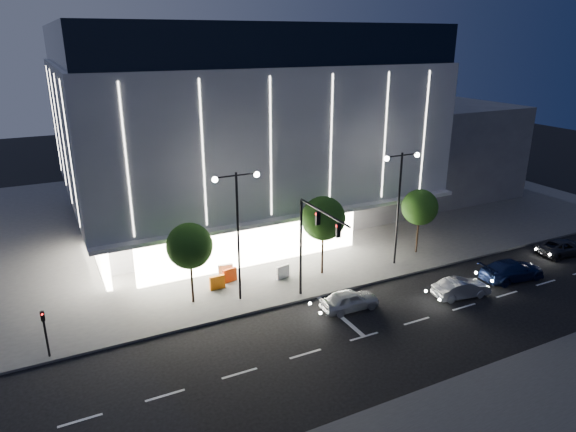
{
  "coord_description": "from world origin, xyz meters",
  "views": [
    {
      "loc": [
        -13.99,
        -23.32,
        16.97
      ],
      "look_at": [
        1.33,
        7.39,
        5.0
      ],
      "focal_mm": 32.0,
      "sensor_mm": 36.0,
      "label": 1
    }
  ],
  "objects_px": {
    "tree_mid": "(323,221)",
    "car_third": "(512,270)",
    "car_second": "(461,288)",
    "car_fourth": "(563,247)",
    "tree_right": "(420,209)",
    "barrier_a": "(217,282)",
    "traffic_mast": "(312,235)",
    "street_lamp_east": "(399,192)",
    "barrier_b": "(226,271)",
    "barrier_d": "(283,272)",
    "ped_signal_far": "(45,329)",
    "barrier_c": "(230,275)",
    "car_lead": "(350,300)",
    "street_lamp_west": "(238,218)",
    "tree_left": "(190,248)"
  },
  "relations": [
    {
      "from": "barrier_d",
      "to": "car_third",
      "type": "bearing_deg",
      "value": -39.22
    },
    {
      "from": "barrier_a",
      "to": "barrier_d",
      "type": "height_order",
      "value": "same"
    },
    {
      "from": "tree_right",
      "to": "car_third",
      "type": "distance_m",
      "value": 8.24
    },
    {
      "from": "traffic_mast",
      "to": "ped_signal_far",
      "type": "relative_size",
      "value": 2.36
    },
    {
      "from": "tree_right",
      "to": "car_lead",
      "type": "relative_size",
      "value": 1.38
    },
    {
      "from": "tree_mid",
      "to": "car_second",
      "type": "distance_m",
      "value": 10.64
    },
    {
      "from": "traffic_mast",
      "to": "tree_mid",
      "type": "height_order",
      "value": "traffic_mast"
    },
    {
      "from": "traffic_mast",
      "to": "barrier_b",
      "type": "height_order",
      "value": "traffic_mast"
    },
    {
      "from": "street_lamp_east",
      "to": "tree_mid",
      "type": "relative_size",
      "value": 1.46
    },
    {
      "from": "barrier_c",
      "to": "barrier_d",
      "type": "xyz_separation_m",
      "value": [
        3.69,
        -1.2,
        0.0
      ]
    },
    {
      "from": "tree_right",
      "to": "barrier_c",
      "type": "relative_size",
      "value": 5.01
    },
    {
      "from": "barrier_b",
      "to": "barrier_d",
      "type": "relative_size",
      "value": 1.0
    },
    {
      "from": "barrier_c",
      "to": "barrier_b",
      "type": "bearing_deg",
      "value": 79.18
    },
    {
      "from": "tree_mid",
      "to": "car_third",
      "type": "distance_m",
      "value": 14.45
    },
    {
      "from": "traffic_mast",
      "to": "car_fourth",
      "type": "relative_size",
      "value": 1.55
    },
    {
      "from": "street_lamp_west",
      "to": "street_lamp_east",
      "type": "height_order",
      "value": "same"
    },
    {
      "from": "street_lamp_east",
      "to": "car_third",
      "type": "height_order",
      "value": "street_lamp_east"
    },
    {
      "from": "tree_left",
      "to": "tree_mid",
      "type": "xyz_separation_m",
      "value": [
        10.0,
        0.0,
        0.3
      ]
    },
    {
      "from": "car_lead",
      "to": "car_third",
      "type": "xyz_separation_m",
      "value": [
        13.18,
        -1.58,
        0.06
      ]
    },
    {
      "from": "ped_signal_far",
      "to": "barrier_b",
      "type": "relative_size",
      "value": 2.73
    },
    {
      "from": "street_lamp_east",
      "to": "barrier_b",
      "type": "distance_m",
      "value": 14.26
    },
    {
      "from": "traffic_mast",
      "to": "barrier_c",
      "type": "distance_m",
      "value": 7.91
    },
    {
      "from": "ped_signal_far",
      "to": "street_lamp_west",
      "type": "bearing_deg",
      "value": 7.13
    },
    {
      "from": "tree_mid",
      "to": "tree_right",
      "type": "relative_size",
      "value": 1.12
    },
    {
      "from": "car_second",
      "to": "barrier_a",
      "type": "bearing_deg",
      "value": 67.94
    },
    {
      "from": "traffic_mast",
      "to": "ped_signal_far",
      "type": "bearing_deg",
      "value": 175.85
    },
    {
      "from": "street_lamp_west",
      "to": "car_second",
      "type": "xyz_separation_m",
      "value": [
        13.82,
        -6.31,
        -5.29
      ]
    },
    {
      "from": "car_second",
      "to": "car_fourth",
      "type": "distance_m",
      "value": 13.02
    },
    {
      "from": "ped_signal_far",
      "to": "barrier_a",
      "type": "xyz_separation_m",
      "value": [
        11.08,
        3.55,
        -1.24
      ]
    },
    {
      "from": "barrier_b",
      "to": "car_third",
      "type": "bearing_deg",
      "value": -17.86
    },
    {
      "from": "ped_signal_far",
      "to": "barrier_c",
      "type": "height_order",
      "value": "ped_signal_far"
    },
    {
      "from": "tree_mid",
      "to": "car_second",
      "type": "height_order",
      "value": "tree_mid"
    },
    {
      "from": "car_lead",
      "to": "barrier_c",
      "type": "height_order",
      "value": "car_lead"
    },
    {
      "from": "tree_mid",
      "to": "car_fourth",
      "type": "relative_size",
      "value": 1.34
    },
    {
      "from": "car_second",
      "to": "car_third",
      "type": "relative_size",
      "value": 0.79
    },
    {
      "from": "barrier_a",
      "to": "car_third",
      "type": "bearing_deg",
      "value": -23.27
    },
    {
      "from": "tree_right",
      "to": "car_lead",
      "type": "height_order",
      "value": "tree_right"
    },
    {
      "from": "car_fourth",
      "to": "barrier_a",
      "type": "height_order",
      "value": "car_fourth"
    },
    {
      "from": "tree_mid",
      "to": "car_lead",
      "type": "distance_m",
      "value": 6.57
    },
    {
      "from": "ped_signal_far",
      "to": "car_second",
      "type": "height_order",
      "value": "ped_signal_far"
    },
    {
      "from": "traffic_mast",
      "to": "tree_left",
      "type": "xyz_separation_m",
      "value": [
        -6.97,
        3.68,
        -0.99
      ]
    },
    {
      "from": "traffic_mast",
      "to": "car_second",
      "type": "xyz_separation_m",
      "value": [
        9.82,
        -3.64,
        -4.36
      ]
    },
    {
      "from": "tree_right",
      "to": "barrier_d",
      "type": "relative_size",
      "value": 5.01
    },
    {
      "from": "tree_right",
      "to": "barrier_b",
      "type": "xyz_separation_m",
      "value": [
        -15.76,
        2.61,
        -3.23
      ]
    },
    {
      "from": "car_lead",
      "to": "barrier_b",
      "type": "distance_m",
      "value": 9.82
    },
    {
      "from": "car_third",
      "to": "car_fourth",
      "type": "xyz_separation_m",
      "value": [
        7.54,
        1.41,
        -0.1
      ]
    },
    {
      "from": "barrier_b",
      "to": "barrier_d",
      "type": "height_order",
      "value": "same"
    },
    {
      "from": "traffic_mast",
      "to": "tree_right",
      "type": "relative_size",
      "value": 1.28
    },
    {
      "from": "tree_left",
      "to": "barrier_a",
      "type": "xyz_separation_m",
      "value": [
        2.05,
        1.03,
        -3.38
      ]
    },
    {
      "from": "tree_mid",
      "to": "car_second",
      "type": "xyz_separation_m",
      "value": [
        6.8,
        -7.33,
        -3.67
      ]
    }
  ]
}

